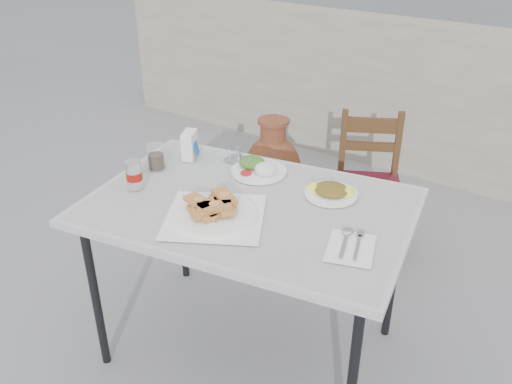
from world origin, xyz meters
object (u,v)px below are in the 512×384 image
Objects in this scene: cafe_table at (249,214)px; soda_can at (134,175)px; salad_rice_plate at (258,168)px; condiment_caddy at (236,156)px; pide_plate at (215,209)px; terracotta_urn at (273,171)px; napkin_holder at (190,145)px; cola_glass at (156,158)px; salad_chopped_plate at (331,191)px; chair at (368,184)px.

soda_can is (-0.51, -0.18, 0.13)m from cafe_table.
salad_rice_plate is at bearing 50.17° from soda_can.
pide_plate is at bearing -62.62° from condiment_caddy.
soda_can reaches higher than terracotta_urn.
salad_rice_plate is 0.39m from napkin_holder.
soda_can is at bearing -179.52° from pide_plate.
cola_glass is 0.17× the size of terracotta_urn.
salad_chopped_plate is 0.34× the size of terracotta_urn.
soda_can is 0.54m from condiment_caddy.
cafe_table is 11.03× the size of napkin_holder.
salad_chopped_plate reaches higher than cafe_table.
salad_rice_plate is 0.18m from condiment_caddy.
chair is at bearing 76.76° from salad_rice_plate.
pide_plate is at bearing -123.15° from chair.
salad_rice_plate is 1.19m from terracotta_urn.
salad_rice_plate is at bearing -16.32° from napkin_holder.
salad_rice_plate is 1.93× the size of napkin_holder.
condiment_caddy is at bearing 164.74° from salad_rice_plate.
salad_rice_plate reaches higher than terracotta_urn.
salad_chopped_plate is (0.39, -0.00, -0.00)m from salad_rice_plate.
soda_can is 0.15× the size of chair.
soda_can reaches higher than salad_chopped_plate.
pide_plate reaches higher than salad_chopped_plate.
napkin_holder reaches higher than salad_chopped_plate.
salad_chopped_plate is at bearing -0.65° from salad_rice_plate.
salad_rice_plate is at bearing -131.02° from chair.
pide_plate is 4.48× the size of cola_glass.
cafe_table is at bearing -61.61° from terracotta_urn.
cafe_table reaches higher than terracotta_urn.
pide_plate is at bearing -21.08° from cola_glass.
cola_glass is at bearing -86.40° from terracotta_urn.
napkin_holder is at bearing 91.00° from soda_can.
salad_rice_plate is (-0.08, 0.44, -0.01)m from pide_plate.
soda_can is (-0.37, -0.45, 0.04)m from salad_rice_plate.
cola_glass is at bearing -131.78° from napkin_holder.
cola_glass is (-0.44, -0.24, 0.03)m from salad_rice_plate.
napkin_holder is at bearing -176.06° from salad_chopped_plate.
terracotta_urn is (-0.91, 0.93, -0.53)m from salad_chopped_plate.
terracotta_urn is at bearing 134.26° from salad_chopped_plate.
terracotta_urn is at bearing 111.22° from condiment_caddy.
chair is at bearing 86.20° from cafe_table.
cola_glass is 0.88× the size of napkin_holder.
cafe_table is at bearing -45.93° from condiment_caddy.
terracotta_urn is (-0.64, 1.19, -0.45)m from cafe_table.
condiment_caddy is (-0.56, 0.05, 0.00)m from salad_chopped_plate.
cafe_table is at bearing -47.05° from napkin_holder.
pide_plate reaches higher than salad_rice_plate.
napkin_holder is at bearing 157.90° from cafe_table.
soda_can is at bearing -160.28° from cafe_table.
napkin_holder is at bearing -82.49° from terracotta_urn.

